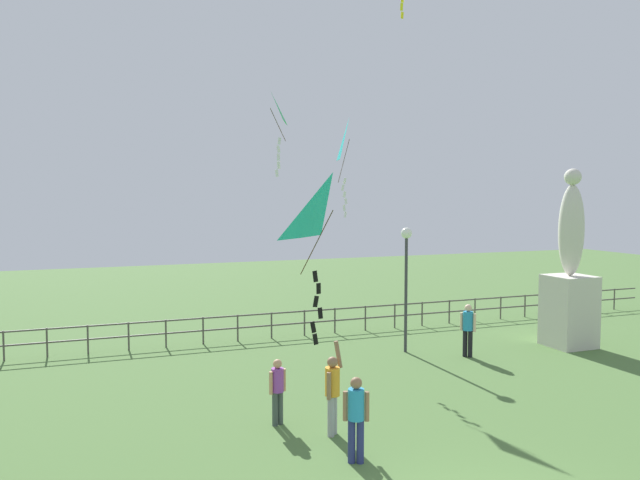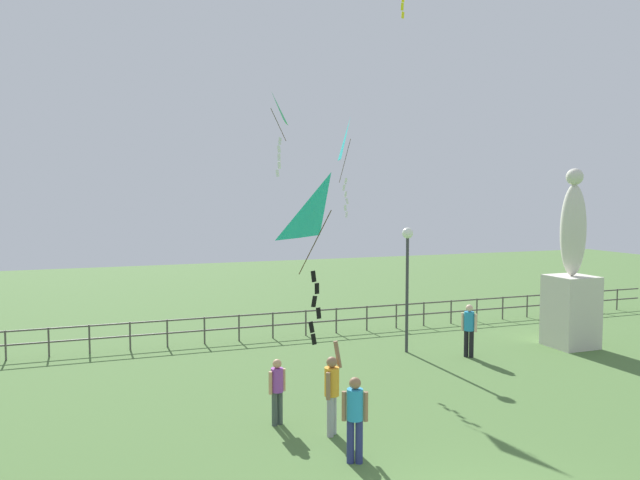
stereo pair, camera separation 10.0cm
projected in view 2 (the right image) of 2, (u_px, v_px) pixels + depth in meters
statue_monument at (572, 284)px, 21.01m from camera, size 1.42×1.42×6.06m
lamppost at (407, 261)px, 20.21m from camera, size 0.36×0.36×4.12m
person_0 at (277, 387)px, 13.86m from camera, size 0.43×0.28×1.50m
person_1 at (355, 414)px, 11.86m from camera, size 0.47×0.31×1.68m
person_2 at (469, 327)px, 19.71m from camera, size 0.36×0.42×1.70m
person_3 at (332, 389)px, 13.25m from camera, size 0.48×0.43×2.01m
kite_3 at (271, 111)px, 16.91m from camera, size 0.81×1.15×2.32m
kite_5 at (350, 143)px, 20.25m from camera, size 0.65×0.79×3.30m
kite_6 at (330, 215)px, 10.51m from camera, size 1.29×1.27×2.92m
waterfront_railing at (250, 323)px, 22.07m from camera, size 36.04×0.06×0.95m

